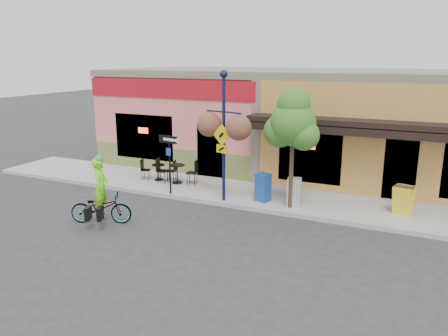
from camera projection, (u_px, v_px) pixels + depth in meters
name	position (u px, v px, depth m)	size (l,w,h in m)	color
ground	(246.00, 216.00, 14.29)	(90.00, 90.00, 0.00)	#2D2D30
sidewalk	(266.00, 197.00, 16.03)	(24.00, 3.00, 0.15)	#9E9B93
curb	(252.00, 209.00, 14.75)	(24.00, 0.12, 0.15)	#A8A59E
building	(307.00, 119.00, 20.34)	(18.20, 8.20, 4.50)	#DF716E
bicycle	(101.00, 208.00, 13.58)	(0.66, 1.90, 1.00)	maroon
cyclist_rider	(101.00, 195.00, 13.45)	(0.67, 0.44, 1.84)	#7BFF1A
lamp_post	(224.00, 137.00, 14.85)	(1.44, 0.58, 4.50)	#131A3C
one_way_sign	(170.00, 165.00, 15.88)	(0.84, 0.18, 2.18)	black
cafe_set_left	(158.00, 170.00, 17.85)	(1.42, 0.71, 0.85)	black
cafe_set_right	(177.00, 171.00, 17.37)	(1.66, 0.83, 0.99)	black
newspaper_box_blue	(263.00, 187.00, 15.21)	(0.45, 0.40, 0.99)	#1A469F
newspaper_box_grey	(294.00, 192.00, 14.70)	(0.45, 0.41, 0.97)	#A0A0A0
street_tree	(292.00, 149.00, 14.17)	(1.57, 1.57, 4.02)	#3D7A26
sandwich_board	(401.00, 202.00, 13.76)	(0.57, 0.42, 0.95)	yellow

